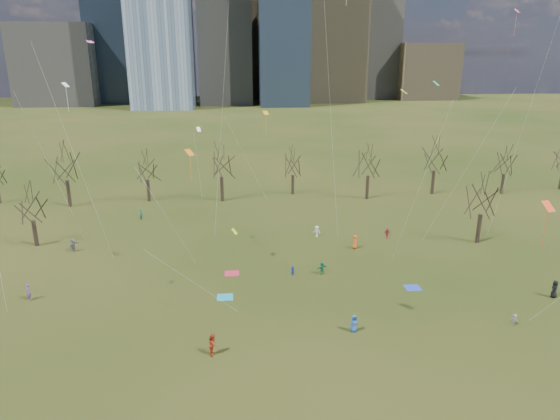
{
  "coord_description": "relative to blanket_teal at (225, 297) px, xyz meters",
  "views": [
    {
      "loc": [
        -4.65,
        -39.33,
        23.27
      ],
      "look_at": [
        0.0,
        12.0,
        7.0
      ],
      "focal_mm": 32.0,
      "sensor_mm": 36.0,
      "label": 1
    }
  ],
  "objects": [
    {
      "name": "kites_airborne",
      "position": [
        6.46,
        7.54,
        13.08
      ],
      "size": [
        52.73,
        47.93,
        29.36
      ],
      "color": "orange",
      "rests_on": "ground"
    },
    {
      "name": "downtown_skyline",
      "position": [
        3.65,
        204.9,
        38.99
      ],
      "size": [
        212.5,
        78.0,
        118.0
      ],
      "color": "slate",
      "rests_on": "ground"
    },
    {
      "name": "bare_tree_row",
      "position": [
        5.99,
        31.48,
        6.1
      ],
      "size": [
        113.04,
        29.8,
        9.5
      ],
      "color": "black",
      "rests_on": "ground"
    },
    {
      "name": "blanket_crimson",
      "position": [
        0.67,
        5.59,
        0.0
      ],
      "size": [
        1.6,
        1.5,
        0.03
      ],
      "primitive_type": "cube",
      "color": "#B72441",
      "rests_on": "ground"
    },
    {
      "name": "blanket_teal",
      "position": [
        0.0,
        0.0,
        0.0
      ],
      "size": [
        1.6,
        1.5,
        0.03
      ],
      "primitive_type": "cube",
      "color": "teal",
      "rests_on": "ground"
    },
    {
      "name": "person_2",
      "position": [
        -0.77,
        -9.8,
        0.91
      ],
      "size": [
        0.88,
        1.03,
        1.86
      ],
      "primitive_type": "imported",
      "rotation": [
        0.0,
        0.0,
        1.35
      ],
      "color": "#B33119",
      "rests_on": "ground"
    },
    {
      "name": "person_13",
      "position": [
        -12.49,
        25.4,
        0.82
      ],
      "size": [
        0.67,
        0.73,
        1.67
      ],
      "primitive_type": "imported",
      "rotation": [
        0.0,
        0.0,
        2.17
      ],
      "color": "#186D52",
      "rests_on": "ground"
    },
    {
      "name": "person_6",
      "position": [
        32.64,
        -2.94,
        0.89
      ],
      "size": [
        1.06,
        0.97,
        1.81
      ],
      "primitive_type": "imported",
      "rotation": [
        0.0,
        0.0,
        3.73
      ],
      "color": "black",
      "rests_on": "ground"
    },
    {
      "name": "person_3",
      "position": [
        25.84,
        -7.67,
        0.54
      ],
      "size": [
        0.79,
        0.81,
        1.11
      ],
      "primitive_type": "imported",
      "rotation": [
        0.0,
        0.0,
        2.32
      ],
      "color": "slate",
      "rests_on": "ground"
    },
    {
      "name": "blanket_navy",
      "position": [
        19.36,
        0.33,
        0.0
      ],
      "size": [
        1.6,
        1.5,
        0.03
      ],
      "primitive_type": "cube",
      "color": "#2543AE",
      "rests_on": "ground"
    },
    {
      "name": "person_5",
      "position": [
        10.56,
        4.57,
        0.69
      ],
      "size": [
        1.37,
        0.91,
        1.42
      ],
      "primitive_type": "imported",
      "rotation": [
        0.0,
        0.0,
        3.56
      ],
      "color": "#1A764A",
      "rests_on": "ground"
    },
    {
      "name": "person_8",
      "position": [
        7.27,
        4.35,
        0.55
      ],
      "size": [
        0.67,
        0.7,
        1.13
      ],
      "primitive_type": "imported",
      "rotation": [
        0.0,
        0.0,
        5.34
      ],
      "color": "#293AB5",
      "rests_on": "ground"
    },
    {
      "name": "person_0",
      "position": [
        11.31,
        -7.46,
        0.79
      ],
      "size": [
        0.87,
        0.65,
        1.6
      ],
      "primitive_type": "imported",
      "rotation": [
        0.0,
        0.0,
        0.2
      ],
      "color": "#2756AA",
      "rests_on": "ground"
    },
    {
      "name": "person_7",
      "position": [
        -19.21,
        1.16,
        0.85
      ],
      "size": [
        0.5,
        0.69,
        1.73
      ],
      "primitive_type": "imported",
      "rotation": [
        0.0,
        0.0,
        4.86
      ],
      "color": "#70468C",
      "rests_on": "ground"
    },
    {
      "name": "person_12",
      "position": [
        15.9,
        11.59,
        0.87
      ],
      "size": [
        0.68,
        0.94,
        1.78
      ],
      "primitive_type": "imported",
      "rotation": [
        0.0,
        0.0,
        1.43
      ],
      "color": "#DD5618",
      "rests_on": "ground"
    },
    {
      "name": "person_9",
      "position": [
        11.87,
        16.2,
        0.74
      ],
      "size": [
        1.13,
        1.0,
        1.51
      ],
      "primitive_type": "imported",
      "rotation": [
        0.0,
        0.0,
        5.71
      ],
      "color": "white",
      "rests_on": "ground"
    },
    {
      "name": "person_10",
      "position": [
        20.95,
        14.75,
        0.68
      ],
      "size": [
        0.87,
        0.5,
        1.39
      ],
      "primitive_type": "imported",
      "rotation": [
        0.0,
        0.0,
        6.07
      ],
      "color": "#B71A2F",
      "rests_on": "ground"
    },
    {
      "name": "person_11",
      "position": [
        -18.65,
        13.78,
        0.84
      ],
      "size": [
        1.19,
        1.63,
        1.7
      ],
      "primitive_type": "imported",
      "rotation": [
        0.0,
        0.0,
        1.08
      ],
      "color": "slate",
      "rests_on": "ground"
    },
    {
      "name": "ground",
      "position": [
        6.08,
        -5.74,
        -0.01
      ],
      "size": [
        500.0,
        500.0,
        0.0
      ],
      "primitive_type": "plane",
      "color": "black",
      "rests_on": "ground"
    }
  ]
}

